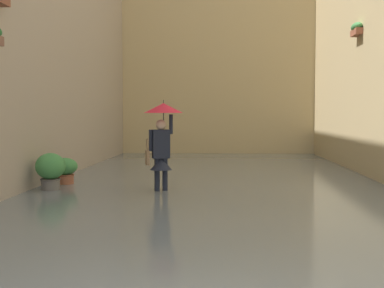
# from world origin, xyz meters

# --- Properties ---
(ground_plane) EXTENTS (60.00, 60.00, 0.00)m
(ground_plane) POSITION_xyz_m (0.00, -9.66, 0.00)
(ground_plane) COLOR #605B56
(flood_water) EXTENTS (9.14, 25.31, 0.12)m
(flood_water) POSITION_xyz_m (0.00, -9.66, 0.06)
(flood_water) COLOR slate
(flood_water) RESTS_ON ground_plane
(building_facade_far) EXTENTS (11.94, 1.80, 10.19)m
(building_facade_far) POSITION_xyz_m (0.00, -20.21, 5.09)
(building_facade_far) COLOR tan
(building_facade_far) RESTS_ON ground_plane
(person_wading) EXTENTS (0.88, 0.88, 2.16)m
(person_wading) POSITION_xyz_m (1.15, -8.15, 1.44)
(person_wading) COLOR #2D2319
(person_wading) RESTS_ON ground_plane
(potted_plant_mid_right) EXTENTS (0.62, 0.62, 0.76)m
(potted_plant_mid_right) POSITION_xyz_m (3.69, -9.19, 0.44)
(potted_plant_mid_right) COLOR #9E563D
(potted_plant_mid_right) RESTS_ON ground_plane
(potted_plant_near_right) EXTENTS (0.67, 0.67, 0.96)m
(potted_plant_near_right) POSITION_xyz_m (3.71, -8.16, 0.56)
(potted_plant_near_right) COLOR #66605B
(potted_plant_near_right) RESTS_ON ground_plane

